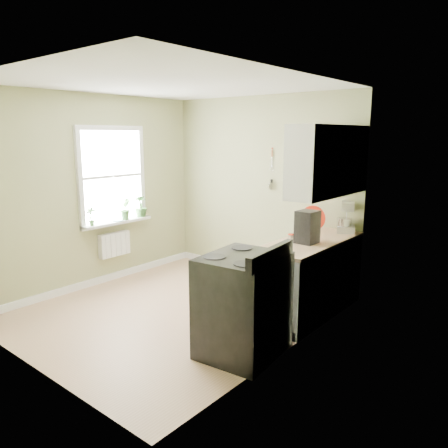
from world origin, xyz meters
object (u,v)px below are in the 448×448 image
Objects in this scene: stand_mixer at (347,217)px; coffee_maker at (307,228)px; kettle at (309,225)px; stove at (243,304)px.

stand_mixer reaches higher than coffee_maker.
stand_mixer is 0.51m from kettle.
kettle is 0.60m from coffee_maker.
coffee_maker reaches higher than kettle.
stove is 2.14m from stand_mixer.
kettle is at bearing 97.65° from stove.
stand_mixer reaches higher than stove.
coffee_maker is at bearing 88.37° from stove.
stand_mixer is 2.33× the size of kettle.
kettle is (-0.23, 1.70, 0.49)m from stove.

